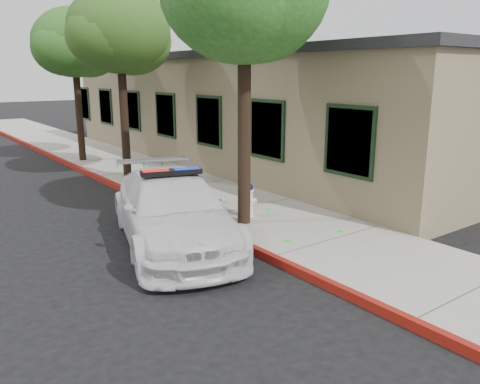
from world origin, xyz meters
name	(u,v)px	position (x,y,z in m)	size (l,w,h in m)	color
ground	(272,264)	(0.00, 0.00, 0.00)	(120.00, 120.00, 0.00)	black
sidewalk	(243,211)	(1.60, 3.00, 0.07)	(3.20, 60.00, 0.15)	gray
red_curb	(192,221)	(0.06, 3.00, 0.08)	(0.14, 60.00, 0.16)	maroon
clapboard_building	(255,108)	(6.69, 9.00, 2.13)	(7.30, 20.89, 4.24)	#8A7C5A
police_car	(173,210)	(-0.94, 2.07, 0.74)	(3.51, 5.50, 1.60)	silver
fire_hydrant	(247,199)	(1.23, 2.37, 0.57)	(0.48, 0.42, 0.83)	silver
street_tree_mid	(120,34)	(0.72, 8.13, 4.65)	(3.38, 3.13, 5.97)	black
street_tree_far	(75,46)	(0.73, 12.38, 4.48)	(3.31, 3.05, 5.76)	black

